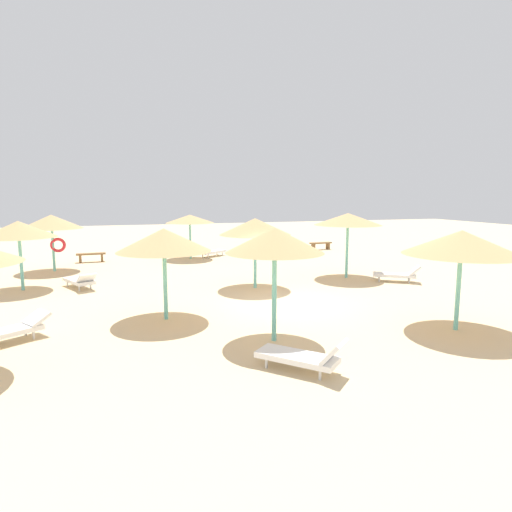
{
  "coord_description": "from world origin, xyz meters",
  "views": [
    {
      "loc": [
        -5.03,
        -12.97,
        3.63
      ],
      "look_at": [
        0.0,
        3.0,
        1.2
      ],
      "focal_mm": 29.73,
      "sensor_mm": 36.0,
      "label": 1
    }
  ],
  "objects_px": {
    "parasol_1": "(18,229)",
    "lounger_3": "(303,356)",
    "parasol_7": "(51,222)",
    "lounger_4": "(211,251)",
    "lounger_0": "(10,330)",
    "parasol_5": "(255,227)",
    "parasol_8": "(164,240)",
    "parasol_6": "(462,243)",
    "bench_1": "(321,244)",
    "parasol_2": "(348,219)",
    "lounger_2": "(398,274)",
    "parasol_4": "(190,219)",
    "bench_2": "(91,256)",
    "lounger_1": "(80,280)",
    "parasol_3": "(275,241)",
    "bench_0": "(177,249)"
  },
  "relations": [
    {
      "from": "parasol_1",
      "to": "parasol_8",
      "type": "distance_m",
      "value": 7.37
    },
    {
      "from": "parasol_4",
      "to": "lounger_0",
      "type": "bearing_deg",
      "value": -117.18
    },
    {
      "from": "parasol_7",
      "to": "lounger_4",
      "type": "height_order",
      "value": "parasol_7"
    },
    {
      "from": "lounger_1",
      "to": "parasol_1",
      "type": "bearing_deg",
      "value": 170.79
    },
    {
      "from": "parasol_2",
      "to": "parasol_7",
      "type": "xyz_separation_m",
      "value": [
        -12.54,
        5.58,
        -0.22
      ]
    },
    {
      "from": "parasol_8",
      "to": "bench_1",
      "type": "bearing_deg",
      "value": 48.85
    },
    {
      "from": "parasol_1",
      "to": "lounger_0",
      "type": "relative_size",
      "value": 1.39
    },
    {
      "from": "lounger_0",
      "to": "parasol_8",
      "type": "bearing_deg",
      "value": 12.51
    },
    {
      "from": "parasol_4",
      "to": "lounger_4",
      "type": "height_order",
      "value": "parasol_4"
    },
    {
      "from": "parasol_8",
      "to": "lounger_3",
      "type": "relative_size",
      "value": 1.51
    },
    {
      "from": "parasol_5",
      "to": "lounger_1",
      "type": "relative_size",
      "value": 1.41
    },
    {
      "from": "parasol_8",
      "to": "lounger_3",
      "type": "bearing_deg",
      "value": -63.39
    },
    {
      "from": "parasol_6",
      "to": "lounger_1",
      "type": "bearing_deg",
      "value": 139.89
    },
    {
      "from": "parasol_1",
      "to": "parasol_8",
      "type": "xyz_separation_m",
      "value": [
        4.86,
        -5.54,
        0.0
      ]
    },
    {
      "from": "lounger_1",
      "to": "parasol_8",
      "type": "bearing_deg",
      "value": -61.77
    },
    {
      "from": "parasol_1",
      "to": "lounger_3",
      "type": "relative_size",
      "value": 1.5
    },
    {
      "from": "parasol_4",
      "to": "lounger_3",
      "type": "height_order",
      "value": "parasol_4"
    },
    {
      "from": "parasol_3",
      "to": "lounger_1",
      "type": "xyz_separation_m",
      "value": [
        -5.19,
        7.91,
        -2.21
      ]
    },
    {
      "from": "parasol_4",
      "to": "lounger_1",
      "type": "xyz_separation_m",
      "value": [
        -5.31,
        -6.41,
        -1.95
      ]
    },
    {
      "from": "parasol_8",
      "to": "parasol_6",
      "type": "bearing_deg",
      "value": -24.55
    },
    {
      "from": "bench_2",
      "to": "parasol_6",
      "type": "bearing_deg",
      "value": -56.45
    },
    {
      "from": "parasol_3",
      "to": "lounger_2",
      "type": "xyz_separation_m",
      "value": [
        7.42,
        5.25,
        -2.2
      ]
    },
    {
      "from": "parasol_6",
      "to": "parasol_8",
      "type": "height_order",
      "value": "parasol_6"
    },
    {
      "from": "parasol_3",
      "to": "parasol_5",
      "type": "bearing_deg",
      "value": 77.08
    },
    {
      "from": "parasol_7",
      "to": "lounger_3",
      "type": "bearing_deg",
      "value": -65.04
    },
    {
      "from": "parasol_2",
      "to": "lounger_2",
      "type": "xyz_separation_m",
      "value": [
        1.58,
        -1.48,
        -2.25
      ]
    },
    {
      "from": "parasol_2",
      "to": "bench_2",
      "type": "height_order",
      "value": "parasol_2"
    },
    {
      "from": "parasol_6",
      "to": "bench_2",
      "type": "relative_size",
      "value": 1.98
    },
    {
      "from": "parasol_8",
      "to": "lounger_0",
      "type": "xyz_separation_m",
      "value": [
        -3.89,
        -0.86,
        -2.03
      ]
    },
    {
      "from": "lounger_3",
      "to": "lounger_4",
      "type": "bearing_deg",
      "value": 85.01
    },
    {
      "from": "parasol_7",
      "to": "lounger_3",
      "type": "distance_m",
      "value": 15.85
    },
    {
      "from": "lounger_2",
      "to": "parasol_8",
      "type": "bearing_deg",
      "value": -165.44
    },
    {
      "from": "parasol_2",
      "to": "parasol_8",
      "type": "relative_size",
      "value": 1.08
    },
    {
      "from": "parasol_3",
      "to": "bench_1",
      "type": "xyz_separation_m",
      "value": [
        9.0,
        15.75,
        -2.18
      ]
    },
    {
      "from": "bench_0",
      "to": "bench_1",
      "type": "xyz_separation_m",
      "value": [
        9.41,
        -0.38,
        0.0
      ]
    },
    {
      "from": "parasol_4",
      "to": "bench_2",
      "type": "relative_size",
      "value": 1.79
    },
    {
      "from": "parasol_1",
      "to": "lounger_3",
      "type": "xyz_separation_m",
      "value": [
        7.19,
        -10.19,
        -2.01
      ]
    },
    {
      "from": "parasol_1",
      "to": "parasol_3",
      "type": "height_order",
      "value": "parasol_3"
    },
    {
      "from": "lounger_3",
      "to": "bench_2",
      "type": "xyz_separation_m",
      "value": [
        -5.14,
        16.67,
        0.02
      ]
    },
    {
      "from": "parasol_6",
      "to": "lounger_3",
      "type": "xyz_separation_m",
      "value": [
        -5.06,
        -1.27,
        -2.05
      ]
    },
    {
      "from": "parasol_2",
      "to": "lounger_4",
      "type": "bearing_deg",
      "value": 119.06
    },
    {
      "from": "parasol_2",
      "to": "lounger_4",
      "type": "height_order",
      "value": "parasol_2"
    },
    {
      "from": "lounger_0",
      "to": "parasol_5",
      "type": "bearing_deg",
      "value": 28.26
    },
    {
      "from": "lounger_1",
      "to": "lounger_2",
      "type": "relative_size",
      "value": 1.03
    },
    {
      "from": "parasol_6",
      "to": "parasol_7",
      "type": "bearing_deg",
      "value": 132.02
    },
    {
      "from": "lounger_2",
      "to": "bench_1",
      "type": "xyz_separation_m",
      "value": [
        1.58,
        10.49,
        0.03
      ]
    },
    {
      "from": "parasol_6",
      "to": "lounger_1",
      "type": "height_order",
      "value": "parasol_6"
    },
    {
      "from": "lounger_2",
      "to": "lounger_4",
      "type": "relative_size",
      "value": 1.0
    },
    {
      "from": "parasol_4",
      "to": "lounger_1",
      "type": "height_order",
      "value": "parasol_4"
    },
    {
      "from": "parasol_6",
      "to": "bench_1",
      "type": "relative_size",
      "value": 1.98
    }
  ]
}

